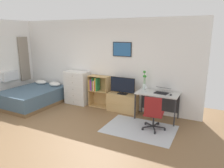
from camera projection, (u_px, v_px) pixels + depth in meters
ground_plane at (50, 136)px, 4.85m from camera, size 7.20×7.20×0.00m
wall_back_with_posters at (102, 63)px, 6.64m from camera, size 6.12×0.09×2.70m
area_rug at (139, 129)px, 5.19m from camera, size 1.70×1.20×0.01m
bed at (33, 97)px, 6.90m from camera, size 1.50×1.92×0.64m
dresser at (77, 88)px, 6.94m from camera, size 0.77×0.46×1.08m
bookshelf at (98, 89)px, 6.66m from camera, size 0.65×0.30×0.99m
tv_stand at (123, 103)px, 6.30m from camera, size 0.89×0.41×0.54m
television at (123, 86)px, 6.16m from camera, size 0.76×0.16×0.50m
desk at (158, 97)px, 5.73m from camera, size 1.11×0.62×0.74m
office_chair at (153, 112)px, 5.01m from camera, size 0.57×0.58×0.86m
laptop at (162, 91)px, 5.62m from camera, size 0.39×0.41×0.15m
computer_mouse at (171, 95)px, 5.40m from camera, size 0.06×0.10×0.03m
bamboo_vase at (144, 81)px, 5.92m from camera, size 0.10×0.09×0.53m
wine_glass at (146, 87)px, 5.68m from camera, size 0.07×0.07×0.18m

